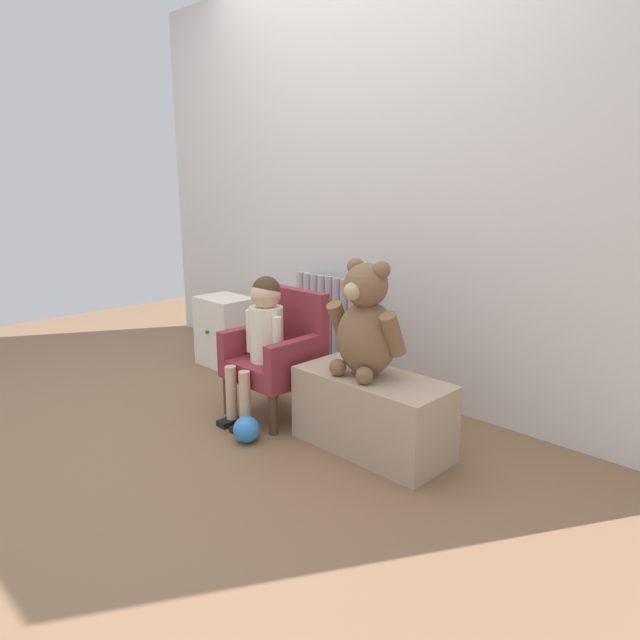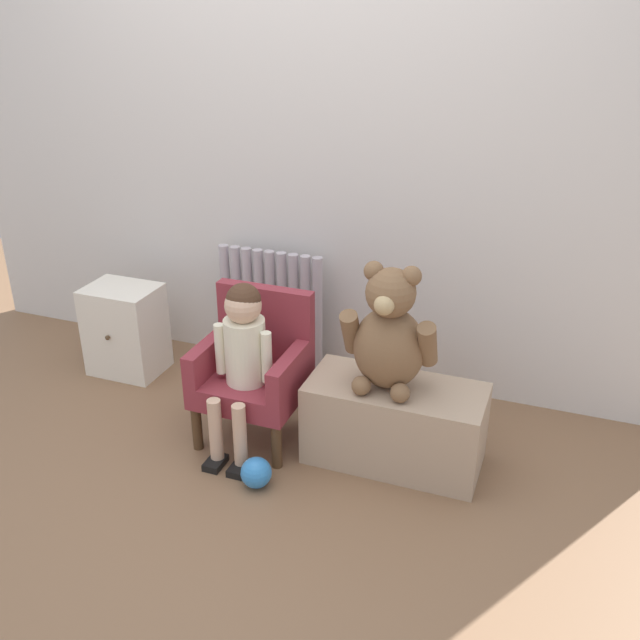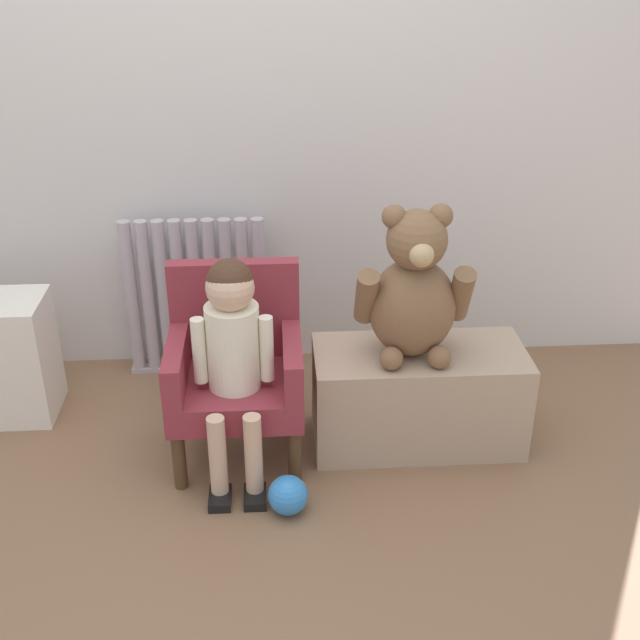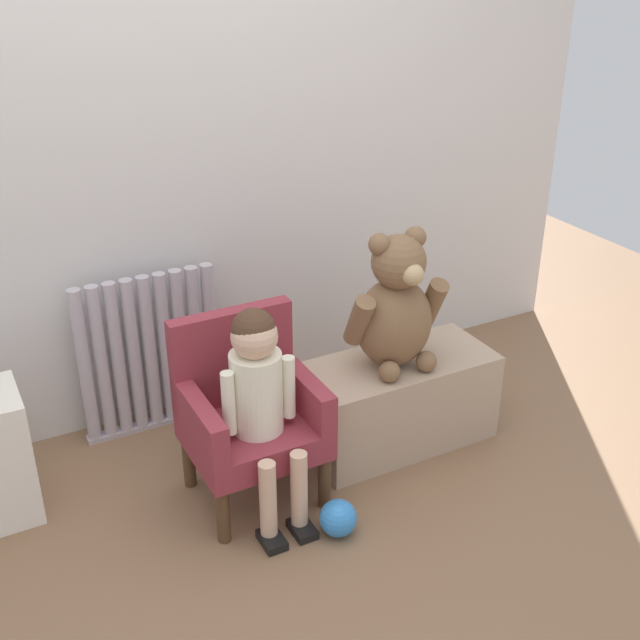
{
  "view_description": "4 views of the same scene",
  "coord_description": "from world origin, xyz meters",
  "px_view_note": "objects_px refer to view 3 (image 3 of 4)",
  "views": [
    {
      "loc": [
        2.17,
        -1.27,
        1.2
      ],
      "look_at": [
        0.34,
        0.57,
        0.56
      ],
      "focal_mm": 32.0,
      "sensor_mm": 36.0,
      "label": 1
    },
    {
      "loc": [
        1.23,
        -1.81,
        1.8
      ],
      "look_at": [
        0.31,
        0.63,
        0.57
      ],
      "focal_mm": 40.0,
      "sensor_mm": 36.0,
      "label": 2
    },
    {
      "loc": [
        0.17,
        -1.72,
        1.66
      ],
      "look_at": [
        0.31,
        0.55,
        0.5
      ],
      "focal_mm": 45.0,
      "sensor_mm": 36.0,
      "label": 3
    },
    {
      "loc": [
        -0.82,
        -1.55,
        1.81
      ],
      "look_at": [
        0.3,
        0.57,
        0.61
      ],
      "focal_mm": 45.0,
      "sensor_mm": 36.0,
      "label": 4
    }
  ],
  "objects_px": {
    "radiator": "(196,298)",
    "child_figure": "(232,340)",
    "large_teddy_bear": "(414,292)",
    "child_armchair": "(236,365)",
    "low_bench": "(418,396)",
    "small_dresser": "(2,358)",
    "toy_ball": "(288,495)"
  },
  "relations": [
    {
      "from": "small_dresser",
      "to": "toy_ball",
      "type": "xyz_separation_m",
      "value": [
        1.01,
        -0.63,
        -0.17
      ]
    },
    {
      "from": "low_bench",
      "to": "child_armchair",
      "type": "bearing_deg",
      "value": -179.0
    },
    {
      "from": "radiator",
      "to": "low_bench",
      "type": "xyz_separation_m",
      "value": [
        0.79,
        -0.54,
        -0.14
      ]
    },
    {
      "from": "radiator",
      "to": "large_teddy_bear",
      "type": "bearing_deg",
      "value": -35.96
    },
    {
      "from": "small_dresser",
      "to": "low_bench",
      "type": "distance_m",
      "value": 1.5
    },
    {
      "from": "small_dresser",
      "to": "child_armchair",
      "type": "bearing_deg",
      "value": -18.02
    },
    {
      "from": "small_dresser",
      "to": "child_figure",
      "type": "distance_m",
      "value": 0.97
    },
    {
      "from": "toy_ball",
      "to": "child_figure",
      "type": "bearing_deg",
      "value": 123.25
    },
    {
      "from": "child_armchair",
      "to": "toy_ball",
      "type": "bearing_deg",
      "value": -65.62
    },
    {
      "from": "child_armchair",
      "to": "low_bench",
      "type": "xyz_separation_m",
      "value": [
        0.62,
        0.01,
        -0.15
      ]
    },
    {
      "from": "small_dresser",
      "to": "low_bench",
      "type": "height_order",
      "value": "small_dresser"
    },
    {
      "from": "child_figure",
      "to": "toy_ball",
      "type": "height_order",
      "value": "child_figure"
    },
    {
      "from": "radiator",
      "to": "child_armchair",
      "type": "height_order",
      "value": "child_armchair"
    },
    {
      "from": "toy_ball",
      "to": "large_teddy_bear",
      "type": "bearing_deg",
      "value": 39.84
    },
    {
      "from": "low_bench",
      "to": "toy_ball",
      "type": "relative_size",
      "value": 5.75
    },
    {
      "from": "radiator",
      "to": "child_figure",
      "type": "bearing_deg",
      "value": -75.35
    },
    {
      "from": "small_dresser",
      "to": "large_teddy_bear",
      "type": "bearing_deg",
      "value": -10.88
    },
    {
      "from": "radiator",
      "to": "child_figure",
      "type": "height_order",
      "value": "child_figure"
    },
    {
      "from": "radiator",
      "to": "child_figure",
      "type": "xyz_separation_m",
      "value": [
        0.17,
        -0.66,
        0.16
      ]
    },
    {
      "from": "radiator",
      "to": "low_bench",
      "type": "bearing_deg",
      "value": -34.24
    },
    {
      "from": "radiator",
      "to": "child_armchair",
      "type": "bearing_deg",
      "value": -72.63
    },
    {
      "from": "child_armchair",
      "to": "toy_ball",
      "type": "distance_m",
      "value": 0.47
    },
    {
      "from": "child_armchair",
      "to": "low_bench",
      "type": "bearing_deg",
      "value": 1.0
    },
    {
      "from": "child_figure",
      "to": "low_bench",
      "type": "distance_m",
      "value": 0.7
    },
    {
      "from": "toy_ball",
      "to": "radiator",
      "type": "bearing_deg",
      "value": 110.18
    },
    {
      "from": "child_armchair",
      "to": "child_figure",
      "type": "relative_size",
      "value": 0.88
    },
    {
      "from": "small_dresser",
      "to": "low_bench",
      "type": "bearing_deg",
      "value": -10.3
    },
    {
      "from": "radiator",
      "to": "toy_ball",
      "type": "bearing_deg",
      "value": -69.82
    },
    {
      "from": "large_teddy_bear",
      "to": "toy_ball",
      "type": "height_order",
      "value": "large_teddy_bear"
    },
    {
      "from": "radiator",
      "to": "child_armchair",
      "type": "relative_size",
      "value": 0.99
    },
    {
      "from": "child_figure",
      "to": "toy_ball",
      "type": "relative_size",
      "value": 5.93
    },
    {
      "from": "radiator",
      "to": "small_dresser",
      "type": "bearing_deg",
      "value": -158.54
    }
  ]
}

